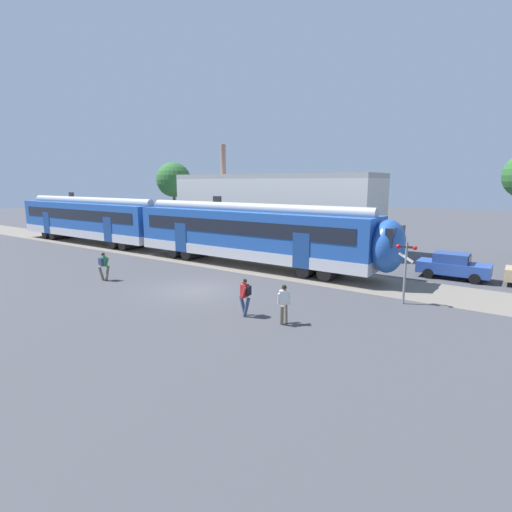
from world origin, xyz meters
TOP-DOWN VIEW (x-y plane):
  - ground_plane at (0.00, 0.00)m, footprint 160.00×160.00m
  - track_bed at (-12.43, 6.77)m, footprint 80.00×4.40m
  - commuter_train at (-9.95, 6.76)m, footprint 38.05×3.07m
  - pedestrian_green at (-5.92, -1.49)m, footprint 0.53×0.65m
  - pedestrian_red at (4.69, -1.85)m, footprint 0.67×0.54m
  - pedestrian_white at (6.57, -1.74)m, footprint 0.48×0.71m
  - parked_car_blue at (10.85, 10.81)m, footprint 4.02×1.79m
  - crossing_signal at (9.82, 3.88)m, footprint 0.96×0.22m
  - background_building at (-4.61, 14.93)m, footprint 18.81×5.00m
  - street_tree_left at (-19.81, 17.56)m, footprint 3.92×3.92m

SIDE VIEW (x-z plane):
  - ground_plane at x=0.00m, z-range 0.00..0.00m
  - track_bed at x=-12.43m, z-range 0.00..0.01m
  - parked_car_blue at x=10.85m, z-range 0.01..1.55m
  - pedestrian_white at x=6.57m, z-range 0.13..1.80m
  - pedestrian_green at x=-5.92m, z-range 0.16..1.82m
  - pedestrian_red at x=4.69m, z-range 0.16..1.82m
  - crossing_signal at x=9.82m, z-range 0.51..3.51m
  - commuter_train at x=-9.95m, z-range -0.11..4.62m
  - background_building at x=-4.61m, z-range -1.39..7.81m
  - street_tree_left at x=-19.81m, z-range 1.97..9.90m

